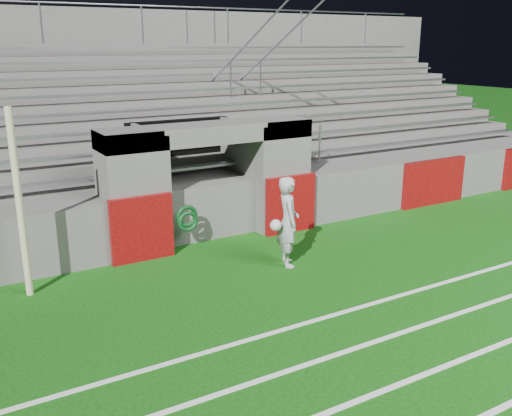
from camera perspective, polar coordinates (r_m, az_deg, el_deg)
ground at (r=10.26m, az=4.18°, el=-8.51°), size 90.00×90.00×0.00m
field_post at (r=10.42m, az=-22.57°, el=0.30°), size 0.12×0.12×3.30m
stadium_structure at (r=16.73m, az=-11.44°, el=6.28°), size 26.00×8.48×5.42m
goalkeeper_with_ball at (r=11.21m, az=3.20°, el=-1.37°), size 0.77×0.77×1.80m
hose_coil at (r=12.03m, az=-6.88°, el=-1.06°), size 0.48×0.14×0.57m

